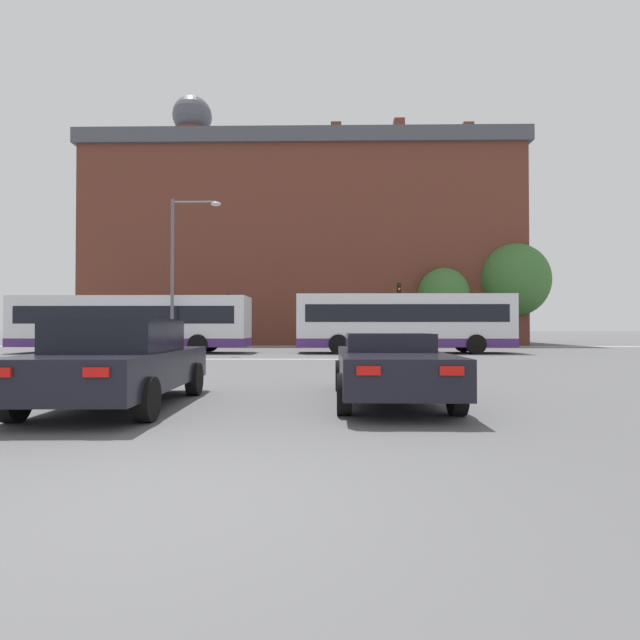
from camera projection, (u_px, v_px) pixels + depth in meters
name	position (u px, v px, depth m)	size (l,w,h in m)	color
ground_plane	(169.00, 506.00, 3.72)	(400.00, 400.00, 0.00)	#545456
stop_line_strip	(300.00, 359.00, 21.08)	(9.73, 0.30, 0.01)	silver
far_pavement	(312.00, 346.00, 35.56)	(70.81, 2.50, 0.01)	gray
brick_civic_building	(304.00, 248.00, 45.22)	(35.51, 14.63, 22.50)	brown
car_saloon_left	(119.00, 362.00, 8.39)	(2.18, 4.60, 1.48)	black
car_roadster_right	(389.00, 365.00, 9.09)	(1.95, 4.94, 1.22)	black
bus_crossing_lead	(403.00, 322.00, 26.40)	(11.23, 2.67, 3.08)	silver
bus_crossing_trailing	(133.00, 323.00, 26.54)	(12.33, 2.73, 3.00)	silver
traffic_light_far_right	(399.00, 304.00, 34.83)	(0.26, 0.31, 4.45)	slate
traffic_light_far_left	(228.00, 311.00, 34.82)	(0.26, 0.31, 3.71)	slate
street_lamp_junction	(181.00, 259.00, 24.77)	(2.50, 0.36, 7.75)	slate
pedestrian_waiting	(326.00, 333.00, 35.26)	(0.24, 0.41, 1.70)	black
pedestrian_walking_east	(362.00, 332.00, 36.29)	(0.44, 0.43, 1.75)	brown
pedestrian_walking_west	(373.00, 334.00, 36.11)	(0.42, 0.45, 1.57)	#333851
tree_by_building	(514.00, 280.00, 38.25)	(5.34, 5.34, 7.81)	#4C3823
tree_kerbside	(444.00, 295.00, 37.34)	(3.81, 3.81, 5.83)	#4C3823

